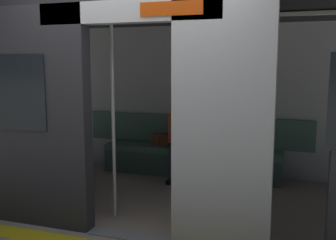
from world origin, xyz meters
name	(u,v)px	position (x,y,z in m)	size (l,w,h in m)	color
ground_plane	(131,236)	(0.00, 0.00, 0.00)	(60.00, 60.00, 0.00)	gray
train_car	(164,75)	(0.05, -1.16, 1.55)	(6.40, 2.68, 2.37)	silver
bench_seat	(190,154)	(0.00, -2.17, 0.34)	(2.67, 0.44, 0.44)	#4C7566
person_seated	(185,133)	(0.06, -2.12, 0.66)	(0.55, 0.67, 1.17)	#CC5933
handbag	(161,139)	(0.48, -2.24, 0.52)	(0.26, 0.15, 0.17)	brown
book	(211,148)	(-0.31, -2.18, 0.45)	(0.15, 0.22, 0.03)	silver
grab_pole_door	(113,117)	(0.38, -0.43, 1.11)	(0.04, 0.04, 2.23)	silver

